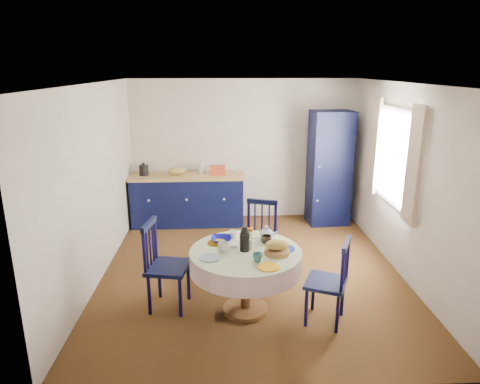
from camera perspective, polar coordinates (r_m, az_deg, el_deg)
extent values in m
plane|color=black|center=(5.98, 1.51, -10.43)|extent=(4.50, 4.50, 0.00)
plane|color=white|center=(5.34, 1.72, 14.28)|extent=(4.50, 4.50, 0.00)
cube|color=silver|center=(7.72, 0.47, 5.59)|extent=(4.00, 0.02, 2.50)
cube|color=silver|center=(5.75, -18.70, 0.94)|extent=(0.02, 4.50, 2.50)
cube|color=silver|center=(6.00, 21.03, 1.34)|extent=(0.02, 4.50, 2.50)
plane|color=white|center=(6.22, 20.17, 4.29)|extent=(0.00, 1.20, 1.20)
cube|color=beige|center=(5.55, 22.17, 3.25)|extent=(0.05, 0.34, 1.45)
cube|color=beige|center=(6.82, 17.44, 5.97)|extent=(0.05, 0.34, 1.45)
cube|color=black|center=(7.60, -6.97, -1.14)|extent=(1.94, 0.62, 0.85)
cube|color=tan|center=(7.47, -7.09, 2.11)|extent=(2.00, 0.66, 0.04)
cube|color=maroon|center=(7.45, -3.01, 2.95)|extent=(0.26, 0.15, 0.16)
cube|color=tan|center=(7.42, -8.46, 2.19)|extent=(0.34, 0.25, 0.02)
ellipsoid|color=#A2823F|center=(7.40, -8.48, 2.76)|extent=(0.31, 0.20, 0.13)
cylinder|color=silver|center=(7.52, -5.12, 3.28)|extent=(0.12, 0.12, 0.22)
cube|color=black|center=(7.60, 11.86, 3.09)|extent=(0.73, 0.55, 1.99)
cylinder|color=white|center=(7.27, 10.33, 3.39)|extent=(0.04, 0.02, 0.04)
cylinder|color=white|center=(7.43, 10.10, -1.09)|extent=(0.04, 0.02, 0.04)
cylinder|color=#503016|center=(5.09, 0.72, -15.30)|extent=(0.51, 0.51, 0.05)
cylinder|color=#503016|center=(4.91, 0.74, -11.89)|extent=(0.11, 0.11, 0.68)
cylinder|color=#503016|center=(4.76, 0.75, -8.14)|extent=(1.18, 1.18, 0.03)
cylinder|color=white|center=(4.80, 0.75, -9.17)|extent=(1.24, 1.24, 0.22)
cylinder|color=white|center=(4.75, 0.75, -7.91)|extent=(1.24, 1.24, 0.01)
cylinder|color=#799DAA|center=(4.58, -4.08, -8.76)|extent=(0.22, 0.22, 0.01)
cylinder|color=#C1800B|center=(4.38, 3.80, -9.94)|extent=(0.22, 0.22, 0.01)
cylinder|color=navy|center=(4.80, 6.03, -7.54)|extent=(0.22, 0.22, 0.01)
cylinder|color=#99BB78|center=(5.15, 1.48, -5.76)|extent=(0.22, 0.22, 0.01)
cylinder|color=#C1800B|center=(4.94, -3.10, -6.79)|extent=(0.22, 0.22, 0.01)
cylinder|color=#98643C|center=(4.68, 4.95, -7.92)|extent=(0.28, 0.28, 0.05)
ellipsoid|color=#A2823F|center=(4.65, 4.97, -7.03)|extent=(0.26, 0.16, 0.11)
cube|color=silver|center=(4.82, -0.92, -7.20)|extent=(0.10, 0.07, 0.04)
cylinder|color=black|center=(4.92, -7.99, -13.72)|extent=(0.04, 0.04, 0.48)
cylinder|color=black|center=(5.24, -6.90, -11.68)|extent=(0.04, 0.04, 0.48)
cylinder|color=black|center=(5.02, -12.02, -13.29)|extent=(0.04, 0.04, 0.48)
cylinder|color=black|center=(5.33, -10.68, -11.34)|extent=(0.04, 0.04, 0.48)
cube|color=black|center=(5.01, -9.54, -9.87)|extent=(0.52, 0.54, 0.04)
cylinder|color=black|center=(4.79, -12.65, -7.77)|extent=(0.04, 0.04, 0.53)
cylinder|color=black|center=(5.12, -11.23, -6.08)|extent=(0.04, 0.04, 0.53)
cube|color=black|center=(4.87, -12.08, -4.25)|extent=(0.12, 0.42, 0.07)
cylinder|color=black|center=(4.88, -12.28, -7.59)|extent=(0.02, 0.02, 0.44)
cylinder|color=black|center=(4.96, -11.90, -7.13)|extent=(0.02, 0.02, 0.44)
cylinder|color=black|center=(5.05, -11.53, -6.69)|extent=(0.02, 0.02, 0.44)
cylinder|color=black|center=(5.64, 0.27, -9.53)|extent=(0.04, 0.04, 0.46)
cylinder|color=black|center=(5.57, 3.97, -9.91)|extent=(0.04, 0.04, 0.46)
cylinder|color=black|center=(5.94, 1.09, -8.12)|extent=(0.04, 0.04, 0.46)
cylinder|color=black|center=(5.88, 4.60, -8.46)|extent=(0.04, 0.04, 0.46)
cube|color=black|center=(5.65, 2.51, -6.68)|extent=(0.56, 0.54, 0.04)
cylinder|color=black|center=(5.77, 1.17, -3.42)|extent=(0.04, 0.04, 0.52)
cylinder|color=black|center=(5.70, 4.75, -3.72)|extent=(0.04, 0.04, 0.52)
cube|color=black|center=(5.65, 2.98, -1.32)|extent=(0.40, 0.16, 0.06)
cylinder|color=black|center=(5.76, 2.00, -3.69)|extent=(0.02, 0.02, 0.43)
cylinder|color=black|center=(5.74, 2.94, -3.77)|extent=(0.02, 0.02, 0.43)
cylinder|color=black|center=(5.72, 3.90, -3.85)|extent=(0.02, 0.02, 0.43)
cylinder|color=black|center=(5.08, 9.72, -13.02)|extent=(0.04, 0.04, 0.44)
cylinder|color=black|center=(4.78, 8.80, -14.98)|extent=(0.04, 0.04, 0.44)
cylinder|color=black|center=(5.04, 13.49, -13.53)|extent=(0.04, 0.04, 0.44)
cylinder|color=black|center=(4.74, 12.84, -15.56)|extent=(0.04, 0.04, 0.44)
cube|color=black|center=(4.79, 11.38, -11.75)|extent=(0.55, 0.56, 0.04)
cylinder|color=black|center=(4.81, 14.13, -8.49)|extent=(0.04, 0.04, 0.50)
cylinder|color=black|center=(4.50, 13.50, -10.28)|extent=(0.04, 0.04, 0.50)
cube|color=black|center=(4.56, 14.02, -6.78)|extent=(0.20, 0.38, 0.06)
cylinder|color=black|center=(4.75, 13.97, -9.11)|extent=(0.02, 0.02, 0.41)
cylinder|color=black|center=(4.66, 13.81, -9.58)|extent=(0.02, 0.02, 0.41)
cylinder|color=black|center=(4.58, 13.64, -10.07)|extent=(0.02, 0.02, 0.41)
imported|color=silver|center=(4.71, -2.23, -7.38)|extent=(0.13, 0.13, 0.10)
imported|color=#2B5D66|center=(4.47, 2.37, -8.76)|extent=(0.10, 0.10, 0.10)
imported|color=black|center=(4.92, 3.53, -6.36)|extent=(0.12, 0.12, 0.10)
imported|color=silver|center=(5.05, -0.94, -5.70)|extent=(0.10, 0.10, 0.09)
imported|color=navy|center=(4.97, -2.51, -6.33)|extent=(0.24, 0.24, 0.06)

